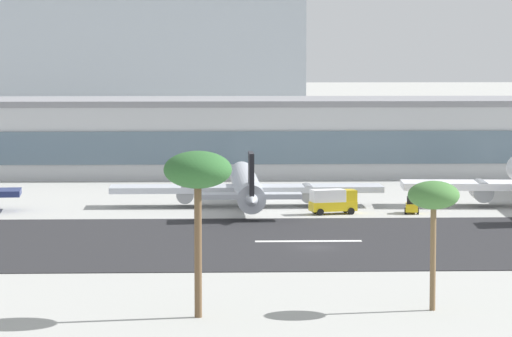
{
  "coord_description": "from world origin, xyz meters",
  "views": [
    {
      "loc": [
        -12.09,
        -149.78,
        21.87
      ],
      "look_at": [
        -4.93,
        40.56,
        5.16
      ],
      "focal_mm": 97.72,
      "sensor_mm": 36.0,
      "label": 1
    }
  ],
  "objects_px": {
    "airliner_black_tail_gate_1": "(247,187)",
    "palm_tree_0": "(434,198)",
    "service_box_truck_1": "(333,200)",
    "palm_tree_2": "(198,173)",
    "service_baggage_tug_0": "(412,205)",
    "distant_hotel_block": "(96,40)",
    "terminal_building": "(224,136)"
  },
  "relations": [
    {
      "from": "airliner_black_tail_gate_1",
      "to": "palm_tree_0",
      "type": "relative_size",
      "value": 3.83
    },
    {
      "from": "service_box_truck_1",
      "to": "palm_tree_2",
      "type": "bearing_deg",
      "value": -116.79
    },
    {
      "from": "service_baggage_tug_0",
      "to": "service_box_truck_1",
      "type": "distance_m",
      "value": 10.44
    },
    {
      "from": "palm_tree_0",
      "to": "airliner_black_tail_gate_1",
      "type": "bearing_deg",
      "value": 99.93
    },
    {
      "from": "palm_tree_2",
      "to": "service_baggage_tug_0",
      "type": "bearing_deg",
      "value": 68.2
    },
    {
      "from": "distant_hotel_block",
      "to": "palm_tree_0",
      "type": "relative_size",
      "value": 9.77
    },
    {
      "from": "distant_hotel_block",
      "to": "terminal_building",
      "type": "bearing_deg",
      "value": -75.76
    },
    {
      "from": "distant_hotel_block",
      "to": "service_box_truck_1",
      "type": "relative_size",
      "value": 16.57
    },
    {
      "from": "palm_tree_0",
      "to": "palm_tree_2",
      "type": "bearing_deg",
      "value": -173.29
    },
    {
      "from": "service_baggage_tug_0",
      "to": "terminal_building",
      "type": "bearing_deg",
      "value": -149.31
    },
    {
      "from": "service_box_truck_1",
      "to": "palm_tree_0",
      "type": "xyz_separation_m",
      "value": [
        2.08,
        -66.83,
        7.62
      ]
    },
    {
      "from": "service_baggage_tug_0",
      "to": "palm_tree_2",
      "type": "xyz_separation_m",
      "value": [
        -27.79,
        -69.46,
        10.7
      ]
    },
    {
      "from": "distant_hotel_block",
      "to": "palm_tree_0",
      "type": "distance_m",
      "value": 251.99
    },
    {
      "from": "terminal_building",
      "to": "service_box_truck_1",
      "type": "xyz_separation_m",
      "value": [
        13.47,
        -58.32,
        -4.7
      ]
    },
    {
      "from": "airliner_black_tail_gate_1",
      "to": "service_box_truck_1",
      "type": "relative_size",
      "value": 6.49
    },
    {
      "from": "distant_hotel_block",
      "to": "palm_tree_0",
      "type": "height_order",
      "value": "distant_hotel_block"
    },
    {
      "from": "distant_hotel_block",
      "to": "service_baggage_tug_0",
      "type": "relative_size",
      "value": 31.12
    },
    {
      "from": "distant_hotel_block",
      "to": "service_baggage_tug_0",
      "type": "bearing_deg",
      "value": -73.05
    },
    {
      "from": "airliner_black_tail_gate_1",
      "to": "palm_tree_0",
      "type": "xyz_separation_m",
      "value": [
        13.15,
        -75.11,
        6.66
      ]
    },
    {
      "from": "airliner_black_tail_gate_1",
      "to": "service_box_truck_1",
      "type": "xyz_separation_m",
      "value": [
        11.08,
        -8.28,
        -0.96
      ]
    },
    {
      "from": "service_baggage_tug_0",
      "to": "palm_tree_0",
      "type": "xyz_separation_m",
      "value": [
        -8.33,
        -67.17,
        8.36
      ]
    },
    {
      "from": "service_box_truck_1",
      "to": "palm_tree_2",
      "type": "height_order",
      "value": "palm_tree_2"
    },
    {
      "from": "palm_tree_0",
      "to": "distant_hotel_block",
      "type": "bearing_deg",
      "value": 100.66
    },
    {
      "from": "terminal_building",
      "to": "service_box_truck_1",
      "type": "bearing_deg",
      "value": -76.99
    },
    {
      "from": "service_baggage_tug_0",
      "to": "palm_tree_0",
      "type": "distance_m",
      "value": 68.2
    },
    {
      "from": "distant_hotel_block",
      "to": "palm_tree_2",
      "type": "bearing_deg",
      "value": -83.81
    },
    {
      "from": "distant_hotel_block",
      "to": "service_baggage_tug_0",
      "type": "distance_m",
      "value": 189.59
    },
    {
      "from": "terminal_building",
      "to": "airliner_black_tail_gate_1",
      "type": "relative_size",
      "value": 4.29
    },
    {
      "from": "terminal_building",
      "to": "palm_tree_2",
      "type": "distance_m",
      "value": 127.61
    },
    {
      "from": "terminal_building",
      "to": "airliner_black_tail_gate_1",
      "type": "distance_m",
      "value": 50.24
    },
    {
      "from": "service_box_truck_1",
      "to": "terminal_building",
      "type": "bearing_deg",
      "value": 90.34
    },
    {
      "from": "airliner_black_tail_gate_1",
      "to": "service_box_truck_1",
      "type": "distance_m",
      "value": 13.86
    }
  ]
}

